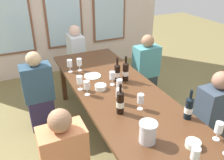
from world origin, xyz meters
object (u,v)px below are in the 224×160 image
at_px(wine_glass_2, 141,99).
at_px(wine_glass_3, 219,128).
at_px(wine_bottle_1, 126,71).
at_px(wine_glass_5, 80,80).
at_px(wine_glass_6, 195,154).
at_px(metal_pitcher, 148,132).
at_px(wine_glass_8, 79,62).
at_px(seated_person_3, 146,71).
at_px(wine_bottle_0, 120,102).
at_px(seated_person_4, 77,57).
at_px(tasting_bowl_1, 101,87).
at_px(wine_bottle_3, 117,73).
at_px(wine_glass_4, 119,84).
at_px(seated_person_2, 39,93).
at_px(wine_bottle_2, 189,108).
at_px(dining_table, 118,95).
at_px(wine_glass_9, 87,86).
at_px(seated_person_1, 212,119).
at_px(wine_glass_1, 119,94).
at_px(wine_glass_0, 70,64).
at_px(wine_glass_7, 112,76).
at_px(white_plate_0, 93,76).
at_px(tasting_bowl_0, 193,144).

distance_m(wine_glass_2, wine_glass_3, 0.76).
bearing_deg(wine_glass_2, wine_bottle_1, 76.02).
xyz_separation_m(wine_glass_5, wine_glass_6, (0.41, -1.46, 0.00)).
bearing_deg(wine_glass_5, metal_pitcher, -77.40).
bearing_deg(wine_glass_8, seated_person_3, -0.14).
xyz_separation_m(wine_bottle_0, seated_person_4, (0.18, 2.12, -0.34)).
bearing_deg(tasting_bowl_1, wine_bottle_0, -90.44).
distance_m(wine_bottle_3, wine_glass_4, 0.30).
distance_m(wine_bottle_1, seated_person_2, 1.18).
bearing_deg(seated_person_3, metal_pitcher, -121.79).
height_order(wine_bottle_1, wine_bottle_2, wine_bottle_1).
height_order(dining_table, wine_glass_6, wine_glass_6).
bearing_deg(wine_glass_9, wine_glass_4, -19.43).
bearing_deg(dining_table, seated_person_1, -39.66).
relative_size(tasting_bowl_1, wine_glass_5, 0.78).
bearing_deg(dining_table, tasting_bowl_1, 147.37).
xyz_separation_m(wine_bottle_1, wine_glass_4, (-0.21, -0.25, -0.01)).
bearing_deg(wine_glass_1, metal_pitcher, -93.87).
bearing_deg(seated_person_4, wine_bottle_3, -86.67).
xyz_separation_m(wine_bottle_0, wine_glass_4, (0.16, 0.35, -0.01)).
xyz_separation_m(wine_glass_4, seated_person_3, (0.85, 0.77, -0.33)).
xyz_separation_m(wine_glass_0, seated_person_1, (1.20, -1.41, -0.33)).
bearing_deg(wine_glass_9, wine_glass_8, 79.43).
bearing_deg(wine_bottle_1, seated_person_1, -53.88).
distance_m(tasting_bowl_1, seated_person_3, 1.19).
relative_size(wine_glass_3, seated_person_1, 0.16).
height_order(wine_glass_5, wine_glass_7, same).
distance_m(white_plate_0, wine_bottle_3, 0.36).
relative_size(wine_bottle_0, wine_glass_2, 1.87).
height_order(metal_pitcher, wine_bottle_2, wine_bottle_2).
bearing_deg(wine_glass_7, seated_person_4, 89.68).
distance_m(wine_glass_2, seated_person_4, 2.17).
xyz_separation_m(wine_glass_0, wine_glass_9, (0.01, -0.67, 0.00)).
height_order(tasting_bowl_0, wine_glass_9, wine_glass_9).
distance_m(seated_person_2, seated_person_3, 1.65).
bearing_deg(wine_glass_9, wine_bottle_2, -47.95).
height_order(wine_glass_7, seated_person_3, seated_person_3).
height_order(wine_glass_7, wine_glass_8, same).
distance_m(white_plate_0, seated_person_4, 1.27).
height_order(wine_bottle_0, wine_glass_8, wine_bottle_0).
height_order(wine_bottle_3, wine_glass_7, wine_bottle_3).
xyz_separation_m(wine_bottle_3, wine_glass_8, (-0.33, 0.50, 0.00)).
relative_size(seated_person_1, seated_person_2, 1.00).
bearing_deg(seated_person_3, tasting_bowl_0, -110.59).
bearing_deg(wine_bottle_3, white_plate_0, 132.69).
height_order(tasting_bowl_1, wine_glass_6, wine_glass_6).
bearing_deg(seated_person_3, seated_person_1, -90.00).
xyz_separation_m(tasting_bowl_0, seated_person_2, (-0.98, 1.78, -0.24)).
relative_size(white_plate_0, wine_glass_0, 1.26).
distance_m(wine_glass_5, seated_person_4, 1.59).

